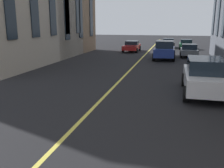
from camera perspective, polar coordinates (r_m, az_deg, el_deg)
lane_centre_line at (r=20.14m, az=4.36°, el=3.41°), size 80.00×0.16×0.01m
car_white_mid at (r=13.65m, az=20.48°, el=1.74°), size 4.70×2.14×1.88m
car_black_far at (r=39.15m, az=12.81°, el=9.16°), size 3.90×1.89×1.40m
car_red_parked_a at (r=33.03m, az=4.57°, el=8.67°), size 4.40×1.95×1.37m
car_grey_near at (r=28.98m, az=17.25°, el=7.39°), size 3.90×1.89×1.40m
car_blue_oncoming at (r=26.33m, az=11.99°, el=7.71°), size 4.70×2.14×1.88m
car_green_trailing at (r=37.55m, az=16.61°, el=8.75°), size 3.90×1.89×1.40m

